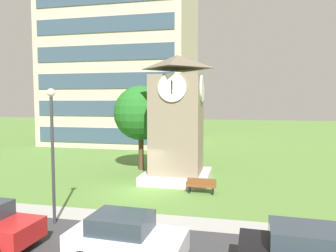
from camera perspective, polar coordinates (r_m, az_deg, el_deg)
The scene contains 8 objects.
ground_plane at distance 20.35m, azimuth -4.96°, elevation -11.54°, with size 160.00×160.00×0.00m, color #567F38.
kerb_strip at distance 16.27m, azimuth -9.91°, elevation -15.74°, with size 120.00×1.60×0.01m, color #9E9E99.
office_building at distance 45.63m, azimuth -7.76°, elevation 15.52°, with size 18.35×15.01×28.80m.
clock_tower at distance 22.26m, azimuth 1.63°, elevation 0.00°, with size 4.57×4.57×8.80m.
park_bench at distance 19.80m, azimuth 6.01°, elevation -10.62°, with size 1.82×0.54×0.88m.
street_lamp at distance 15.23m, azimuth -20.08°, elevation -2.59°, with size 0.36×0.36×6.18m.
tree_streetside at distance 25.86m, azimuth -4.90°, elevation 2.32°, with size 4.42×4.42×6.88m.
parked_car_white at distance 11.78m, azimuth -7.64°, elevation -19.32°, with size 4.18×2.16×1.69m.
Camera 1 is at (5.83, -18.68, 5.60)m, focal length 33.89 mm.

